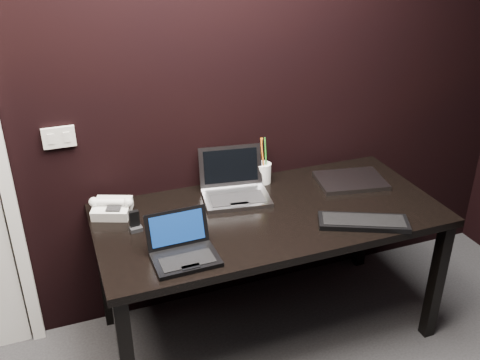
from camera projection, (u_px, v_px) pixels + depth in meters
name	position (u px, v px, depth m)	size (l,w,h in m)	color
wall_back	(184.00, 86.00, 2.62)	(4.00, 4.00, 0.00)	black
wall_switch	(59.00, 137.00, 2.50)	(0.15, 0.02, 0.10)	silver
desk	(269.00, 225.00, 2.67)	(1.70, 0.80, 0.74)	black
netbook	(183.00, 250.00, 2.28)	(0.28, 0.25, 0.18)	black
silver_laptop	(235.00, 189.00, 2.76)	(0.37, 0.35, 0.23)	gray
ext_keyboard	(363.00, 222.00, 2.53)	(0.44, 0.31, 0.03)	black
closed_laptop	(351.00, 181.00, 2.91)	(0.40, 0.32, 0.02)	gray
desk_phone	(112.00, 208.00, 2.60)	(0.22, 0.21, 0.11)	silver
mobile_phone	(135.00, 223.00, 2.47)	(0.06, 0.05, 0.10)	black
pen_cup	(263.00, 172.00, 2.90)	(0.11, 0.11, 0.26)	white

